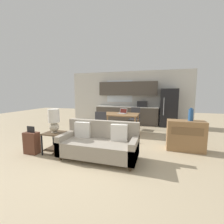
# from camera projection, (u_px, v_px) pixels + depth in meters

# --- Properties ---
(ground_plane) EXTENTS (20.00, 20.00, 0.00)m
(ground_plane) POSITION_uv_depth(u_px,v_px,m) (92.00, 157.00, 3.73)
(ground_plane) COLOR tan
(wall_back) EXTENTS (6.40, 0.07, 2.70)m
(wall_back) POSITION_uv_depth(u_px,v_px,m) (128.00, 97.00, 7.95)
(wall_back) COLOR silver
(wall_back) RESTS_ON ground_plane
(kitchen_counter) EXTENTS (3.17, 0.65, 2.15)m
(kitchen_counter) POSITION_uv_depth(u_px,v_px,m) (127.00, 107.00, 7.73)
(kitchen_counter) COLOR #4C443D
(kitchen_counter) RESTS_ON ground_plane
(refrigerator) EXTENTS (0.77, 0.75, 1.78)m
(refrigerator) POSITION_uv_depth(u_px,v_px,m) (169.00, 108.00, 7.04)
(refrigerator) COLOR black
(refrigerator) RESTS_ON ground_plane
(dining_table) EXTENTS (1.44, 0.97, 0.77)m
(dining_table) POSITION_uv_depth(u_px,v_px,m) (120.00, 115.00, 5.92)
(dining_table) COLOR olive
(dining_table) RESTS_ON ground_plane
(couch) EXTENTS (1.87, 0.80, 0.89)m
(couch) POSITION_uv_depth(u_px,v_px,m) (99.00, 144.00, 3.66)
(couch) COLOR #3D2D1E
(couch) RESTS_ON ground_plane
(side_table) EXTENTS (0.48, 0.48, 0.56)m
(side_table) POSITION_uv_depth(u_px,v_px,m) (55.00, 139.00, 3.94)
(side_table) COLOR brown
(side_table) RESTS_ON ground_plane
(table_lamp) EXTENTS (0.28, 0.28, 0.62)m
(table_lamp) POSITION_uv_depth(u_px,v_px,m) (54.00, 120.00, 3.88)
(table_lamp) COLOR #B2A893
(table_lamp) RESTS_ON side_table
(credenza) EXTENTS (0.97, 0.42, 0.84)m
(credenza) POSITION_uv_depth(u_px,v_px,m) (185.00, 136.00, 4.12)
(credenza) COLOR olive
(credenza) RESTS_ON ground_plane
(vase) EXTENTS (0.12, 0.12, 0.35)m
(vase) POSITION_uv_depth(u_px,v_px,m) (191.00, 115.00, 4.04)
(vase) COLOR #234C84
(vase) RESTS_ON credenza
(dining_chair_near_left) EXTENTS (0.44, 0.44, 0.94)m
(dining_chair_near_left) POSITION_uv_depth(u_px,v_px,m) (102.00, 123.00, 5.29)
(dining_chair_near_left) COLOR #38383D
(dining_chair_near_left) RESTS_ON ground_plane
(dining_chair_far_right) EXTENTS (0.47, 0.47, 0.94)m
(dining_chair_far_right) POSITION_uv_depth(u_px,v_px,m) (135.00, 117.00, 6.58)
(dining_chair_far_right) COLOR #38383D
(dining_chair_far_right) RESTS_ON ground_plane
(laptop) EXTENTS (0.38, 0.34, 0.20)m
(laptop) POSITION_uv_depth(u_px,v_px,m) (123.00, 112.00, 5.99)
(laptop) COLOR #B7BABC
(laptop) RESTS_ON dining_table
(suitcase) EXTENTS (0.37, 0.22, 0.73)m
(suitcase) POSITION_uv_depth(u_px,v_px,m) (32.00, 143.00, 3.93)
(suitcase) COLOR brown
(suitcase) RESTS_ON ground_plane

